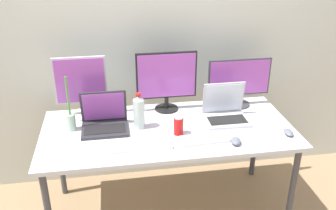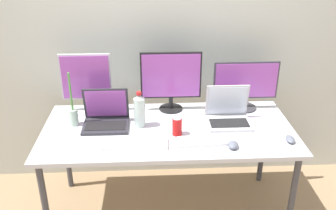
{
  "view_description": "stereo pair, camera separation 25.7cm",
  "coord_description": "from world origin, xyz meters",
  "px_view_note": "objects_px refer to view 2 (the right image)",
  "views": [
    {
      "loc": [
        -0.37,
        -2.29,
        2.02
      ],
      "look_at": [
        0.0,
        0.0,
        0.92
      ],
      "focal_mm": 40.0,
      "sensor_mm": 36.0,
      "label": 1
    },
    {
      "loc": [
        -0.12,
        -2.32,
        2.02
      ],
      "look_at": [
        0.0,
        0.0,
        0.92
      ],
      "focal_mm": 40.0,
      "sensor_mm": 36.0,
      "label": 2
    }
  ],
  "objects_px": {
    "water_bottle": "(139,111)",
    "bamboo_vase": "(73,115)",
    "mouse_by_keyboard": "(233,145)",
    "laptop_silver": "(106,117)",
    "work_desk": "(168,135)",
    "keyboard_aux": "(207,141)",
    "keyboard_main": "(135,144)",
    "monitor_center": "(171,79)",
    "monitor_right": "(246,84)",
    "mouse_by_laptop": "(290,139)",
    "soda_can_near_keyboard": "(177,126)",
    "monitor_left": "(86,82)",
    "laptop_secondary": "(228,114)"
  },
  "relations": [
    {
      "from": "monitor_center",
      "to": "mouse_by_laptop",
      "type": "height_order",
      "value": "monitor_center"
    },
    {
      "from": "monitor_center",
      "to": "monitor_right",
      "type": "xyz_separation_m",
      "value": [
        0.57,
        -0.01,
        -0.05
      ]
    },
    {
      "from": "keyboard_main",
      "to": "mouse_by_laptop",
      "type": "bearing_deg",
      "value": 0.33
    },
    {
      "from": "work_desk",
      "to": "monitor_left",
      "type": "bearing_deg",
      "value": 153.1
    },
    {
      "from": "work_desk",
      "to": "mouse_by_laptop",
      "type": "distance_m",
      "value": 0.83
    },
    {
      "from": "work_desk",
      "to": "laptop_secondary",
      "type": "xyz_separation_m",
      "value": [
        0.44,
        0.07,
        0.12
      ]
    },
    {
      "from": "monitor_center",
      "to": "bamboo_vase",
      "type": "xyz_separation_m",
      "value": [
        -0.71,
        -0.22,
        -0.18
      ]
    },
    {
      "from": "monitor_right",
      "to": "keyboard_aux",
      "type": "bearing_deg",
      "value": -125.88
    },
    {
      "from": "monitor_left",
      "to": "mouse_by_laptop",
      "type": "distance_m",
      "value": 1.51
    },
    {
      "from": "mouse_by_laptop",
      "to": "soda_can_near_keyboard",
      "type": "bearing_deg",
      "value": 174.59
    },
    {
      "from": "work_desk",
      "to": "laptop_silver",
      "type": "bearing_deg",
      "value": 170.55
    },
    {
      "from": "keyboard_aux",
      "to": "bamboo_vase",
      "type": "xyz_separation_m",
      "value": [
        -0.92,
        0.29,
        0.07
      ]
    },
    {
      "from": "laptop_secondary",
      "to": "mouse_by_laptop",
      "type": "relative_size",
      "value": 3.13
    },
    {
      "from": "work_desk",
      "to": "keyboard_aux",
      "type": "distance_m",
      "value": 0.33
    },
    {
      "from": "water_bottle",
      "to": "monitor_center",
      "type": "bearing_deg",
      "value": 47.72
    },
    {
      "from": "soda_can_near_keyboard",
      "to": "water_bottle",
      "type": "bearing_deg",
      "value": 152.14
    },
    {
      "from": "monitor_right",
      "to": "water_bottle",
      "type": "distance_m",
      "value": 0.85
    },
    {
      "from": "laptop_secondary",
      "to": "mouse_by_keyboard",
      "type": "distance_m",
      "value": 0.36
    },
    {
      "from": "monitor_center",
      "to": "bamboo_vase",
      "type": "relative_size",
      "value": 1.16
    },
    {
      "from": "water_bottle",
      "to": "bamboo_vase",
      "type": "height_order",
      "value": "bamboo_vase"
    },
    {
      "from": "work_desk",
      "to": "keyboard_main",
      "type": "distance_m",
      "value": 0.32
    },
    {
      "from": "keyboard_main",
      "to": "keyboard_aux",
      "type": "xyz_separation_m",
      "value": [
        0.47,
        0.01,
        0.0
      ]
    },
    {
      "from": "soda_can_near_keyboard",
      "to": "keyboard_main",
      "type": "bearing_deg",
      "value": -156.11
    },
    {
      "from": "monitor_left",
      "to": "work_desk",
      "type": "bearing_deg",
      "value": -26.9
    },
    {
      "from": "monitor_right",
      "to": "soda_can_near_keyboard",
      "type": "height_order",
      "value": "monitor_right"
    },
    {
      "from": "monitor_left",
      "to": "keyboard_aux",
      "type": "distance_m",
      "value": 1.01
    },
    {
      "from": "monitor_left",
      "to": "bamboo_vase",
      "type": "height_order",
      "value": "monitor_left"
    },
    {
      "from": "keyboard_main",
      "to": "water_bottle",
      "type": "distance_m",
      "value": 0.28
    },
    {
      "from": "monitor_left",
      "to": "laptop_secondary",
      "type": "bearing_deg",
      "value": -12.63
    },
    {
      "from": "monitor_center",
      "to": "mouse_by_keyboard",
      "type": "xyz_separation_m",
      "value": [
        0.37,
        -0.58,
        -0.23
      ]
    },
    {
      "from": "laptop_secondary",
      "to": "monitor_left",
      "type": "bearing_deg",
      "value": 167.37
    },
    {
      "from": "monitor_center",
      "to": "mouse_by_keyboard",
      "type": "height_order",
      "value": "monitor_center"
    },
    {
      "from": "monitor_left",
      "to": "bamboo_vase",
      "type": "xyz_separation_m",
      "value": [
        -0.07,
        -0.22,
        -0.16
      ]
    },
    {
      "from": "laptop_secondary",
      "to": "bamboo_vase",
      "type": "relative_size",
      "value": 0.78
    },
    {
      "from": "mouse_by_laptop",
      "to": "monitor_left",
      "type": "bearing_deg",
      "value": 163.84
    },
    {
      "from": "monitor_left",
      "to": "monitor_right",
      "type": "xyz_separation_m",
      "value": [
        1.2,
        -0.01,
        -0.04
      ]
    },
    {
      "from": "soda_can_near_keyboard",
      "to": "laptop_silver",
      "type": "bearing_deg",
      "value": 161.35
    },
    {
      "from": "monitor_right",
      "to": "keyboard_aux",
      "type": "xyz_separation_m",
      "value": [
        -0.36,
        -0.5,
        -0.2
      ]
    },
    {
      "from": "work_desk",
      "to": "bamboo_vase",
      "type": "relative_size",
      "value": 4.44
    },
    {
      "from": "monitor_center",
      "to": "soda_can_near_keyboard",
      "type": "xyz_separation_m",
      "value": [
        0.02,
        -0.39,
        -0.19
      ]
    },
    {
      "from": "mouse_by_laptop",
      "to": "bamboo_vase",
      "type": "relative_size",
      "value": 0.25
    },
    {
      "from": "laptop_silver",
      "to": "keyboard_main",
      "type": "relative_size",
      "value": 0.76
    },
    {
      "from": "mouse_by_keyboard",
      "to": "bamboo_vase",
      "type": "relative_size",
      "value": 0.24
    },
    {
      "from": "monitor_center",
      "to": "monitor_right",
      "type": "distance_m",
      "value": 0.57
    },
    {
      "from": "monitor_right",
      "to": "soda_can_near_keyboard",
      "type": "bearing_deg",
      "value": -144.93
    },
    {
      "from": "bamboo_vase",
      "to": "mouse_by_laptop",
      "type": "bearing_deg",
      "value": -11.81
    },
    {
      "from": "keyboard_main",
      "to": "water_bottle",
      "type": "height_order",
      "value": "water_bottle"
    },
    {
      "from": "work_desk",
      "to": "mouse_by_laptop",
      "type": "height_order",
      "value": "mouse_by_laptop"
    },
    {
      "from": "mouse_by_keyboard",
      "to": "laptop_silver",
      "type": "bearing_deg",
      "value": 170.21
    },
    {
      "from": "monitor_center",
      "to": "mouse_by_keyboard",
      "type": "relative_size",
      "value": 4.75
    }
  ]
}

